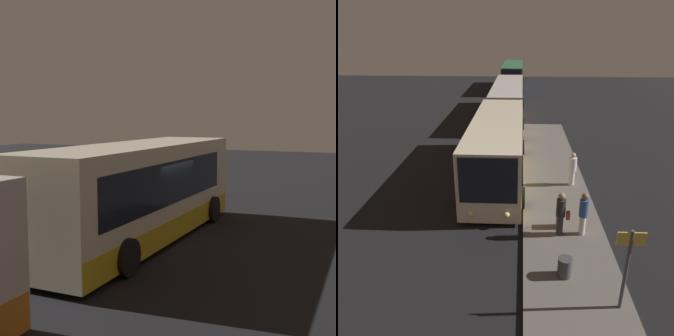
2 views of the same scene
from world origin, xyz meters
The scene contains 9 objects.
ground centered at (0.00, 0.00, 0.00)m, with size 80.00×80.00×0.00m, color black.
platform centered at (0.00, 3.15, 0.07)m, with size 20.00×3.10×0.13m.
bus_lead centered at (-0.15, 0.26, 1.52)m, with size 10.22×2.82×3.06m.
passenger_boarding centered at (5.41, 3.78, 1.07)m, with size 0.45×0.45×1.71m.
passenger_waiting centered at (1.14, 3.97, 1.03)m, with size 0.53×0.53×1.66m.
passenger_with_bags centered at (5.45, 2.97, 1.07)m, with size 0.38×0.54×1.72m.
suitcase centered at (4.97, 3.00, 0.45)m, with size 0.36×0.24×0.88m.
sign_post centered at (8.90, 4.26, 1.69)m, with size 0.10×0.73×2.50m.
trash_bin centered at (7.71, 2.88, 0.46)m, with size 0.44×0.44×0.65m.
Camera 1 is at (-12.96, -6.45, 3.91)m, focal length 50.00 mm.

